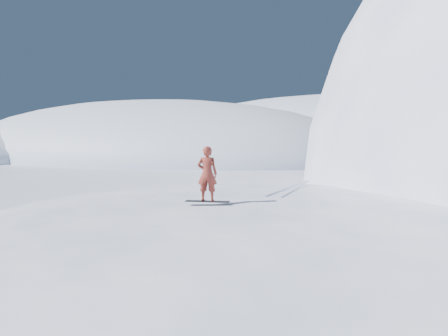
# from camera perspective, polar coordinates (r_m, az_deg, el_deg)

# --- Properties ---
(ground) EXTENTS (400.00, 400.00, 0.00)m
(ground) POSITION_cam_1_polar(r_m,az_deg,el_deg) (13.53, 5.81, -15.47)
(ground) COLOR white
(ground) RESTS_ON ground
(near_ridge) EXTENTS (36.00, 28.00, 4.80)m
(near_ridge) POSITION_cam_1_polar(r_m,az_deg,el_deg) (15.74, 14.54, -12.75)
(near_ridge) COLOR white
(near_ridge) RESTS_ON ground
(far_ridge_a) EXTENTS (120.00, 70.00, 28.00)m
(far_ridge_a) POSITION_cam_1_polar(r_m,az_deg,el_deg) (104.33, -12.12, 1.54)
(far_ridge_a) COLOR white
(far_ridge_a) RESTS_ON ground
(far_ridge_c) EXTENTS (140.00, 90.00, 36.00)m
(far_ridge_c) POSITION_cam_1_polar(r_m,az_deg,el_deg) (129.74, 13.96, 2.00)
(far_ridge_c) COLOR white
(far_ridge_c) RESTS_ON ground
(wind_bumps) EXTENTS (16.00, 14.40, 1.00)m
(wind_bumps) POSITION_cam_1_polar(r_m,az_deg,el_deg) (15.56, 7.85, -12.86)
(wind_bumps) COLOR white
(wind_bumps) RESTS_ON ground
(snowboard) EXTENTS (1.51, 0.89, 0.03)m
(snowboard) POSITION_cam_1_polar(r_m,az_deg,el_deg) (13.69, -2.40, -4.79)
(snowboard) COLOR black
(snowboard) RESTS_ON near_ridge
(snowboarder) EXTENTS (0.81, 0.69, 1.88)m
(snowboarder) POSITION_cam_1_polar(r_m,az_deg,el_deg) (13.58, -2.41, -0.82)
(snowboarder) COLOR maroon
(snowboarder) RESTS_ON snowboard
(vapor_plume) EXTENTS (10.97, 8.78, 7.68)m
(vapor_plume) POSITION_cam_1_polar(r_m,az_deg,el_deg) (78.51, -11.83, 0.73)
(vapor_plume) COLOR white
(vapor_plume) RESTS_ON ground
(board_tracks) EXTENTS (1.58, 5.94, 0.04)m
(board_tracks) POSITION_cam_1_polar(r_m,az_deg,el_deg) (17.86, 9.80, -2.73)
(board_tracks) COLOR silver
(board_tracks) RESTS_ON ground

